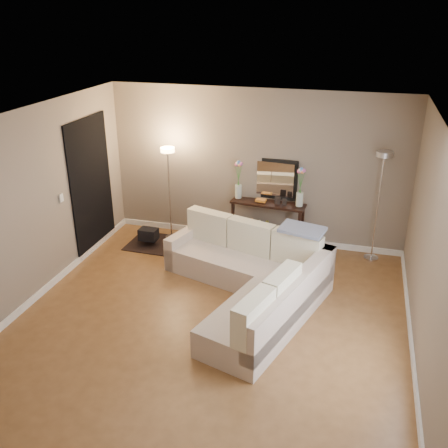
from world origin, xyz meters
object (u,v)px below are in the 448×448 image
(console_table, at_px, (263,220))
(floor_lamp_lit, at_px, (169,175))
(sectional_sofa, at_px, (253,277))
(floor_lamp_unlit, at_px, (381,185))

(console_table, relative_size, floor_lamp_lit, 0.78)
(sectional_sofa, distance_m, console_table, 1.75)
(console_table, distance_m, floor_lamp_lit, 1.76)
(sectional_sofa, height_order, console_table, sectional_sofa)
(sectional_sofa, height_order, floor_lamp_unlit, floor_lamp_unlit)
(console_table, height_order, floor_lamp_unlit, floor_lamp_unlit)
(sectional_sofa, xyz_separation_m, floor_lamp_unlit, (1.60, 1.65, 0.95))
(console_table, xyz_separation_m, floor_lamp_lit, (-1.59, -0.21, 0.72))
(sectional_sofa, distance_m, floor_lamp_lit, 2.50)
(floor_lamp_unlit, bearing_deg, console_table, 177.41)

